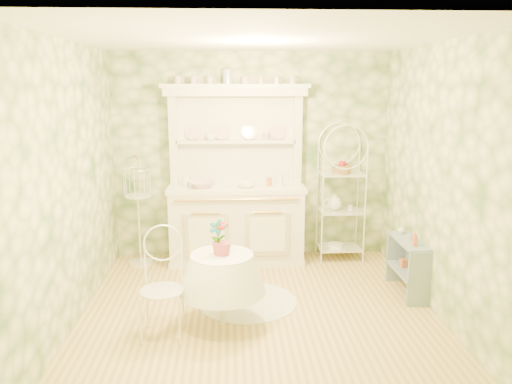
{
  "coord_description": "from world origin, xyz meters",
  "views": [
    {
      "loc": [
        -0.27,
        -4.74,
        2.29
      ],
      "look_at": [
        0.0,
        0.5,
        1.15
      ],
      "focal_mm": 35.0,
      "sensor_mm": 36.0,
      "label": 1
    }
  ],
  "objects_px": {
    "birdcage_stand": "(139,214)",
    "round_table": "(222,290)",
    "bakers_rack": "(341,188)",
    "side_shelf": "(408,266)",
    "cafe_chair": "(162,286)",
    "floor_basket": "(238,285)",
    "kitchen_dresser": "(236,176)"
  },
  "relations": [
    {
      "from": "bakers_rack",
      "to": "floor_basket",
      "type": "distance_m",
      "value": 1.97
    },
    {
      "from": "side_shelf",
      "to": "bakers_rack",
      "type": "bearing_deg",
      "value": 112.27
    },
    {
      "from": "side_shelf",
      "to": "round_table",
      "type": "distance_m",
      "value": 2.14
    },
    {
      "from": "bakers_rack",
      "to": "birdcage_stand",
      "type": "height_order",
      "value": "bakers_rack"
    },
    {
      "from": "bakers_rack",
      "to": "side_shelf",
      "type": "bearing_deg",
      "value": -67.05
    },
    {
      "from": "side_shelf",
      "to": "birdcage_stand",
      "type": "xyz_separation_m",
      "value": [
        -3.13,
        1.06,
        0.36
      ]
    },
    {
      "from": "kitchen_dresser",
      "to": "bakers_rack",
      "type": "bearing_deg",
      "value": 1.48
    },
    {
      "from": "bakers_rack",
      "to": "side_shelf",
      "type": "xyz_separation_m",
      "value": [
        0.51,
        -1.17,
        -0.64
      ]
    },
    {
      "from": "kitchen_dresser",
      "to": "floor_basket",
      "type": "distance_m",
      "value": 1.5
    },
    {
      "from": "bakers_rack",
      "to": "cafe_chair",
      "type": "distance_m",
      "value": 2.93
    },
    {
      "from": "cafe_chair",
      "to": "floor_basket",
      "type": "height_order",
      "value": "cafe_chair"
    },
    {
      "from": "side_shelf",
      "to": "birdcage_stand",
      "type": "height_order",
      "value": "birdcage_stand"
    },
    {
      "from": "round_table",
      "to": "birdcage_stand",
      "type": "height_order",
      "value": "birdcage_stand"
    },
    {
      "from": "bakers_rack",
      "to": "birdcage_stand",
      "type": "relative_size",
      "value": 1.41
    },
    {
      "from": "bakers_rack",
      "to": "side_shelf",
      "type": "distance_m",
      "value": 1.43
    },
    {
      "from": "birdcage_stand",
      "to": "floor_basket",
      "type": "height_order",
      "value": "birdcage_stand"
    },
    {
      "from": "kitchen_dresser",
      "to": "bakers_rack",
      "type": "distance_m",
      "value": 1.38
    },
    {
      "from": "cafe_chair",
      "to": "birdcage_stand",
      "type": "relative_size",
      "value": 0.74
    },
    {
      "from": "birdcage_stand",
      "to": "floor_basket",
      "type": "xyz_separation_m",
      "value": [
        1.24,
        -1.03,
        -0.56
      ]
    },
    {
      "from": "cafe_chair",
      "to": "birdcage_stand",
      "type": "height_order",
      "value": "birdcage_stand"
    },
    {
      "from": "kitchen_dresser",
      "to": "birdcage_stand",
      "type": "height_order",
      "value": "kitchen_dresser"
    },
    {
      "from": "side_shelf",
      "to": "kitchen_dresser",
      "type": "bearing_deg",
      "value": 147.48
    },
    {
      "from": "kitchen_dresser",
      "to": "bakers_rack",
      "type": "height_order",
      "value": "kitchen_dresser"
    },
    {
      "from": "cafe_chair",
      "to": "bakers_rack",
      "type": "bearing_deg",
      "value": 35.21
    },
    {
      "from": "round_table",
      "to": "cafe_chair",
      "type": "xyz_separation_m",
      "value": [
        -0.54,
        -0.21,
        0.15
      ]
    },
    {
      "from": "floor_basket",
      "to": "bakers_rack",
      "type": "bearing_deg",
      "value": 39.46
    },
    {
      "from": "birdcage_stand",
      "to": "bakers_rack",
      "type": "bearing_deg",
      "value": 2.3
    },
    {
      "from": "bakers_rack",
      "to": "side_shelf",
      "type": "height_order",
      "value": "bakers_rack"
    },
    {
      "from": "birdcage_stand",
      "to": "round_table",
      "type": "bearing_deg",
      "value": -57.58
    },
    {
      "from": "round_table",
      "to": "floor_basket",
      "type": "bearing_deg",
      "value": 76.99
    },
    {
      "from": "floor_basket",
      "to": "cafe_chair",
      "type": "bearing_deg",
      "value": -128.35
    },
    {
      "from": "cafe_chair",
      "to": "round_table",
      "type": "bearing_deg",
      "value": 11.92
    }
  ]
}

